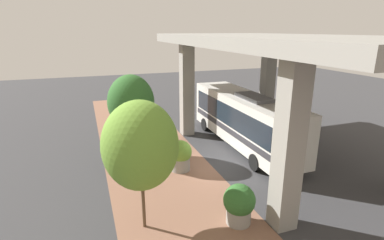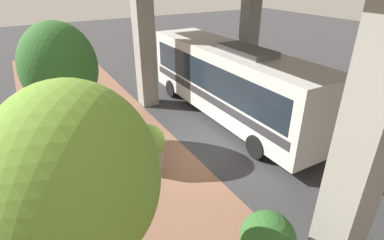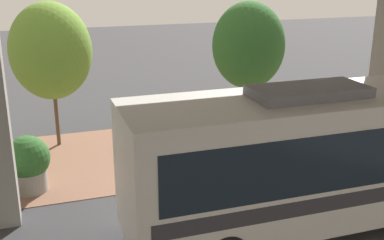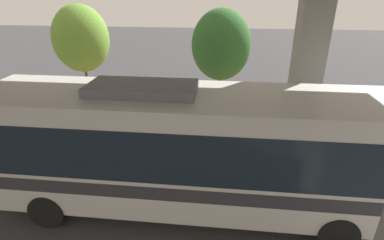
{
  "view_description": "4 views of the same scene",
  "coord_description": "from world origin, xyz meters",
  "px_view_note": "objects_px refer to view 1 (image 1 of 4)",
  "views": [
    {
      "loc": [
        -6.58,
        -14.8,
        7.78
      ],
      "look_at": [
        -0.53,
        2.03,
        2.36
      ],
      "focal_mm": 28.0,
      "sensor_mm": 36.0,
      "label": 1
    },
    {
      "loc": [
        -5.2,
        -8.83,
        6.78
      ],
      "look_at": [
        0.14,
        0.44,
        1.44
      ],
      "focal_mm": 28.0,
      "sensor_mm": 36.0,
      "label": 2
    },
    {
      "loc": [
        12.94,
        -4.87,
        6.58
      ],
      "look_at": [
        -0.2,
        -0.48,
        2.05
      ],
      "focal_mm": 45.0,
      "sensor_mm": 36.0,
      "label": 3
    },
    {
      "loc": [
        10.55,
        3.35,
        6.07
      ],
      "look_at": [
        -0.58,
        2.12,
        1.09
      ],
      "focal_mm": 28.0,
      "sensor_mm": 36.0,
      "label": 4
    }
  ],
  "objects_px": {
    "fire_hydrant": "(175,147)",
    "planter_front": "(239,204)",
    "bus": "(244,117)",
    "planter_middle": "(180,155)",
    "street_tree_far": "(131,102)",
    "street_tree_near": "(140,146)"
  },
  "relations": [
    {
      "from": "planter_front",
      "to": "street_tree_near",
      "type": "height_order",
      "value": "street_tree_near"
    },
    {
      "from": "bus",
      "to": "planter_middle",
      "type": "bearing_deg",
      "value": -157.45
    },
    {
      "from": "planter_middle",
      "to": "street_tree_near",
      "type": "distance_m",
      "value": 5.97
    },
    {
      "from": "fire_hydrant",
      "to": "planter_middle",
      "type": "distance_m",
      "value": 2.32
    },
    {
      "from": "fire_hydrant",
      "to": "planter_middle",
      "type": "xyz_separation_m",
      "value": [
        -0.33,
        -2.26,
        0.4
      ]
    },
    {
      "from": "street_tree_near",
      "to": "fire_hydrant",
      "type": "bearing_deg",
      "value": 63.83
    },
    {
      "from": "bus",
      "to": "street_tree_far",
      "type": "relative_size",
      "value": 2.15
    },
    {
      "from": "street_tree_far",
      "to": "street_tree_near",
      "type": "bearing_deg",
      "value": -96.06
    },
    {
      "from": "planter_front",
      "to": "street_tree_far",
      "type": "bearing_deg",
      "value": 109.3
    },
    {
      "from": "planter_front",
      "to": "street_tree_far",
      "type": "xyz_separation_m",
      "value": [
        -2.96,
        8.47,
        2.61
      ]
    },
    {
      "from": "planter_front",
      "to": "street_tree_near",
      "type": "distance_m",
      "value": 4.73
    },
    {
      "from": "planter_front",
      "to": "planter_middle",
      "type": "relative_size",
      "value": 0.97
    },
    {
      "from": "bus",
      "to": "planter_front",
      "type": "relative_size",
      "value": 6.41
    },
    {
      "from": "bus",
      "to": "planter_middle",
      "type": "xyz_separation_m",
      "value": [
        -5.24,
        -2.18,
        -1.13
      ]
    },
    {
      "from": "fire_hydrant",
      "to": "planter_front",
      "type": "xyz_separation_m",
      "value": [
        0.45,
        -7.79,
        0.38
      ]
    },
    {
      "from": "planter_middle",
      "to": "street_tree_far",
      "type": "distance_m",
      "value": 4.49
    },
    {
      "from": "bus",
      "to": "planter_middle",
      "type": "relative_size",
      "value": 6.25
    },
    {
      "from": "street_tree_near",
      "to": "street_tree_far",
      "type": "height_order",
      "value": "street_tree_near"
    },
    {
      "from": "street_tree_near",
      "to": "planter_front",
      "type": "bearing_deg",
      "value": -16.1
    },
    {
      "from": "bus",
      "to": "fire_hydrant",
      "type": "distance_m",
      "value": 5.14
    },
    {
      "from": "fire_hydrant",
      "to": "planter_front",
      "type": "height_order",
      "value": "planter_front"
    },
    {
      "from": "fire_hydrant",
      "to": "street_tree_near",
      "type": "height_order",
      "value": "street_tree_near"
    }
  ]
}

